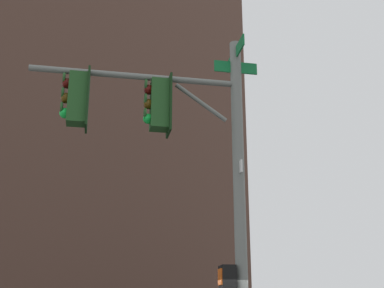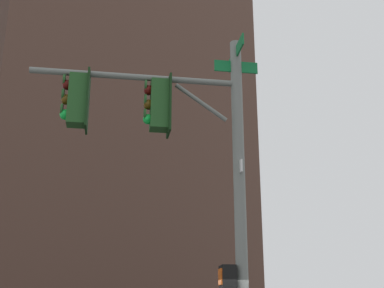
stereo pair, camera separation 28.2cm
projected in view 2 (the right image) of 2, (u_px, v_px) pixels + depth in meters
signal_pole_assembly at (180, 157)px, 9.80m from camera, size 3.85×2.66×7.23m
building_brick_nearside at (95, 98)px, 47.09m from camera, size 23.05×17.97×41.35m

